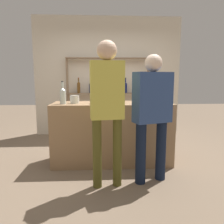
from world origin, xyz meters
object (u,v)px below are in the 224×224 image
counter_bottle_2 (121,95)px  customer_right (152,110)px  counter_bottle_1 (63,95)px  ice_bucket (146,95)px  cork_jar (75,99)px  customer_center (107,101)px  counter_bottle_0 (114,94)px  wine_glass (93,96)px

counter_bottle_2 → customer_right: customer_right is taller
counter_bottle_1 → ice_bucket: size_ratio=1.49×
counter_bottle_2 → cork_jar: 0.72m
counter_bottle_1 → customer_right: bearing=-25.9°
counter_bottle_2 → ice_bucket: counter_bottle_2 is taller
cork_jar → customer_center: size_ratio=0.08×
ice_bucket → cork_jar: (-1.15, -0.16, -0.05)m
counter_bottle_0 → customer_center: size_ratio=0.20×
counter_bottle_2 → cork_jar: (-0.71, -0.02, -0.06)m
counter_bottle_1 → wine_glass: 0.46m
counter_bottle_1 → ice_bucket: counter_bottle_1 is taller
counter_bottle_2 → customer_center: size_ratio=0.18×
ice_bucket → cork_jar: ice_bucket is taller
counter_bottle_2 → customer_center: bearing=-106.6°
counter_bottle_0 → wine_glass: counter_bottle_0 is taller
counter_bottle_2 → ice_bucket: size_ratio=1.44×
wine_glass → cork_jar: bearing=169.7°
counter_bottle_0 → cork_jar: bearing=-160.9°
wine_glass → counter_bottle_0: bearing=39.1°
counter_bottle_1 → customer_center: size_ratio=0.19×
wine_glass → ice_bucket: 0.89m
wine_glass → cork_jar: 0.30m
customer_right → counter_bottle_0: bearing=7.9°
counter_bottle_1 → cork_jar: size_ratio=2.48×
customer_center → wine_glass: bearing=7.1°
wine_glass → customer_center: size_ratio=0.09×
counter_bottle_0 → counter_bottle_2: 0.22m
counter_bottle_0 → customer_right: 1.00m
cork_jar → counter_bottle_0: bearing=19.1°
counter_bottle_2 → wine_glass: size_ratio=2.07×
counter_bottle_0 → ice_bucket: counter_bottle_0 is taller
counter_bottle_1 → cork_jar: 0.20m
counter_bottle_2 → customer_right: size_ratio=0.20×
ice_bucket → customer_right: bearing=-96.5°
counter_bottle_0 → wine_glass: size_ratio=2.22×
wine_glass → customer_center: bearing=-75.5°
counter_bottle_1 → counter_bottle_0: bearing=19.8°
counter_bottle_0 → cork_jar: size_ratio=2.56×
counter_bottle_1 → ice_bucket: 1.34m
counter_bottle_1 → ice_bucket: (1.32, 0.23, -0.02)m
counter_bottle_2 → ice_bucket: bearing=18.3°
customer_center → customer_right: (0.58, 0.11, -0.13)m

